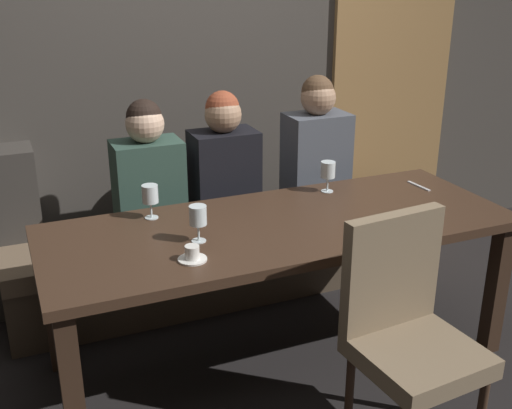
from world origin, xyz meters
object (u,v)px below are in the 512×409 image
diner_redhead (148,176)px  banquette_bench (230,260)px  dining_table (280,240)px  wine_glass_far_left (198,216)px  diner_far_end (316,151)px  chair_near_side (406,323)px  fork_on_table (419,186)px  diner_bearded (224,166)px  espresso_cup (192,254)px  wine_glass_end_left (328,170)px  wine_glass_end_right (150,195)px

diner_redhead → banquette_bench: bearing=1.0°
dining_table → wine_glass_far_left: bearing=-172.6°
dining_table → diner_far_end: (0.54, 0.68, 0.19)m
chair_near_side → fork_on_table: chair_near_side is taller
banquette_bench → wine_glass_far_left: bearing=-118.9°
diner_bearded → espresso_cup: (-0.47, -0.90, -0.06)m
wine_glass_far_left → wine_glass_end_left: size_ratio=1.00×
chair_near_side → fork_on_table: 1.14m
chair_near_side → wine_glass_end_left: bearing=78.9°
wine_glass_far_left → dining_table: bearing=7.4°
banquette_bench → wine_glass_end_left: wine_glass_end_left is taller
banquette_bench → wine_glass_end_left: (0.41, -0.41, 0.63)m
chair_near_side → diner_redhead: size_ratio=1.27×
wine_glass_far_left → wine_glass_end_left: bearing=22.7°
diner_redhead → diner_bearded: (0.42, -0.01, 0.01)m
chair_near_side → diner_far_end: (0.33, 1.40, 0.29)m
banquette_bench → chair_near_side: (0.21, -1.42, 0.33)m
dining_table → chair_near_side: bearing=-74.0°
chair_near_side → wine_glass_end_right: chair_near_side is taller
chair_near_side → wine_glass_far_left: chair_near_side is taller
espresso_cup → dining_table: bearing=24.1°
diner_redhead → diner_far_end: 1.00m
dining_table → banquette_bench: bearing=90.0°
banquette_bench → diner_redhead: bearing=-179.0°
dining_table → chair_near_side: chair_near_side is taller
wine_glass_end_left → espresso_cup: bearing=-150.4°
banquette_bench → diner_redhead: size_ratio=3.24×
dining_table → banquette_bench: 0.82m
diner_bearded → wine_glass_end_left: size_ratio=4.79×
banquette_bench → diner_bearded: diner_bearded is taller
dining_table → diner_redhead: 0.84m
banquette_bench → diner_far_end: (0.54, -0.02, 0.62)m
diner_far_end → espresso_cup: 1.38m
diner_far_end → wine_glass_end_left: (-0.14, -0.39, 0.01)m
espresso_cup → banquette_bench: bearing=61.7°
wine_glass_far_left → wine_glass_end_right: bearing=110.0°
banquette_bench → diner_bearded: (-0.03, -0.02, 0.59)m
wine_glass_end_right → espresso_cup: wine_glass_end_right is taller
diner_redhead → wine_glass_end_right: (-0.09, -0.40, 0.04)m
diner_bearded → espresso_cup: size_ratio=6.55×
diner_redhead → espresso_cup: (-0.04, -0.91, -0.05)m
diner_bearded → wine_glass_end_right: size_ratio=4.79×
wine_glass_far_left → diner_redhead: bearing=92.9°
espresso_cup → chair_near_side: bearing=-35.3°
dining_table → diner_redhead: diner_redhead is taller
chair_near_side → espresso_cup: size_ratio=8.17×
wine_glass_far_left → wine_glass_end_right: 0.36m
dining_table → diner_far_end: bearing=51.4°
dining_table → fork_on_table: (0.90, 0.17, 0.09)m
diner_redhead → espresso_cup: 0.92m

